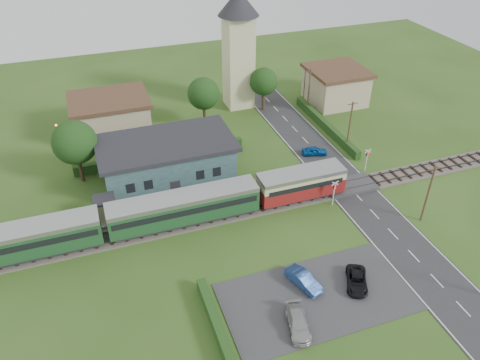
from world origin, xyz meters
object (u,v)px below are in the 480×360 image
object	(u,v)px
church_tower	(238,41)
train	(154,213)
equipment_hut	(106,208)
pedestrian_far	(106,214)
crossing_signal_near	(334,190)
crossing_signal_far	(367,157)
house_west	(111,116)
car_on_road	(315,151)
car_park_silver	(298,323)
pedestrian_near	(251,185)
house_east	(336,85)
car_park_blue	(304,280)
car_park_dark	(357,281)
station_building	(167,160)

from	to	relation	value
church_tower	train	bearing A→B (deg)	-125.18
equipment_hut	pedestrian_far	world-z (taller)	equipment_hut
equipment_hut	pedestrian_far	distance (m)	0.60
crossing_signal_near	train	bearing A→B (deg)	173.04
crossing_signal_far	pedestrian_far	xyz separation A→B (m)	(-31.64, 0.50, -0.91)
house_west	car_on_road	size ratio (longest dim) A/B	3.27
car_park_silver	pedestrian_near	distance (m)	19.35
house_east	pedestrian_far	distance (m)	42.60
car_park_blue	pedestrian_far	bearing A→B (deg)	117.77
house_east	car_park_dark	xyz separation A→B (m)	(-17.41, -35.94, -2.18)
crossing_signal_far	car_park_dark	xyz separation A→B (m)	(-11.01, -16.33, -1.52)
crossing_signal_far	car_on_road	size ratio (longest dim) A/B	0.99
train	pedestrian_near	size ratio (longest dim) A/B	24.41
train	car_park_silver	world-z (taller)	train
station_building	crossing_signal_far	xyz separation A→B (m)	(23.60, -6.60, -0.55)
station_building	car_park_silver	distance (m)	26.14
car_park_dark	car_park_silver	bearing A→B (deg)	-133.33
equipment_hut	church_tower	size ratio (longest dim) A/B	0.14
crossing_signal_near	car_park_dark	xyz separation A→B (m)	(-3.81, -11.53, -1.52)
house_east	crossing_signal_far	bearing A→B (deg)	-108.08
house_east	car_on_road	world-z (taller)	house_east
church_tower	car_park_silver	world-z (taller)	church_tower
car_park_silver	house_west	bearing A→B (deg)	117.51
church_tower	car_park_silver	bearing A→B (deg)	-102.69
crossing_signal_far	car_on_road	xyz separation A→B (m)	(-4.16, 5.72, -1.53)
crossing_signal_far	car_park_dark	bearing A→B (deg)	-123.98
car_park_dark	car_on_road	bearing A→B (deg)	99.76
equipment_hut	house_east	size ratio (longest dim) A/B	0.29
house_west	car_park_blue	xyz separation A→B (m)	(12.97, -35.33, -2.07)
pedestrian_near	station_building	bearing A→B (deg)	-13.29
equipment_hut	car_park_silver	size ratio (longest dim) A/B	0.62
equipment_hut	station_building	xyz separation A→B (m)	(8.00, 5.79, 0.95)
house_west	car_park_dark	bearing A→B (deg)	-64.54
church_tower	station_building	bearing A→B (deg)	-131.41
station_building	crossing_signal_near	size ratio (longest dim) A/B	4.88
train	car_park_dark	world-z (taller)	train
house_west	house_east	xyz separation A→B (m)	(35.00, -1.00, 0.00)
car_on_road	car_park_dark	size ratio (longest dim) A/B	0.85
car_on_road	crossing_signal_near	bearing A→B (deg)	-179.82
car_on_road	pedestrian_near	distance (m)	12.38
house_west	pedestrian_near	bearing A→B (deg)	-56.75
house_west	crossing_signal_far	size ratio (longest dim) A/B	3.30
crossing_signal_near	car_on_road	world-z (taller)	crossing_signal_near
crossing_signal_near	car_on_road	xyz separation A→B (m)	(3.04, 10.52, -1.53)
equipment_hut	crossing_signal_far	bearing A→B (deg)	-1.46
station_building	church_tower	world-z (taller)	church_tower
house_east	pedestrian_near	xyz separation A→B (m)	(-21.63, -19.38, -1.46)
station_building	train	xyz separation A→B (m)	(-3.33, -8.99, -0.52)
car_park_silver	car_park_blue	bearing A→B (deg)	71.38
equipment_hut	car_on_road	xyz separation A→B (m)	(27.44, 4.92, -1.13)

